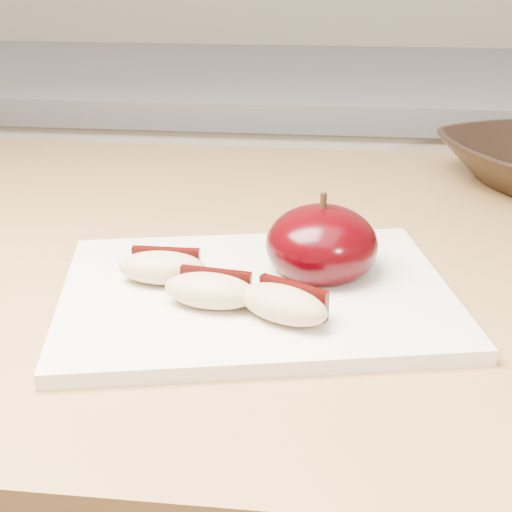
# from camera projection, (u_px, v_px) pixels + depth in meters

# --- Properties ---
(back_cabinet) EXTENTS (2.40, 0.62, 0.94)m
(back_cabinet) POSITION_uv_depth(u_px,v_px,m) (254.00, 303.00, 1.45)
(back_cabinet) COLOR silver
(back_cabinet) RESTS_ON ground
(cutting_board) EXTENTS (0.32, 0.26, 0.01)m
(cutting_board) POSITION_uv_depth(u_px,v_px,m) (256.00, 294.00, 0.53)
(cutting_board) COLOR silver
(cutting_board) RESTS_ON island_counter
(apple_half) EXTENTS (0.09, 0.09, 0.07)m
(apple_half) POSITION_uv_depth(u_px,v_px,m) (322.00, 245.00, 0.54)
(apple_half) COLOR black
(apple_half) RESTS_ON cutting_board
(apple_wedge_a) EXTENTS (0.07, 0.03, 0.02)m
(apple_wedge_a) POSITION_uv_depth(u_px,v_px,m) (163.00, 267.00, 0.53)
(apple_wedge_a) COLOR tan
(apple_wedge_a) RESTS_ON cutting_board
(apple_wedge_b) EXTENTS (0.07, 0.04, 0.02)m
(apple_wedge_b) POSITION_uv_depth(u_px,v_px,m) (211.00, 290.00, 0.49)
(apple_wedge_b) COLOR tan
(apple_wedge_b) RESTS_ON cutting_board
(apple_wedge_c) EXTENTS (0.07, 0.06, 0.02)m
(apple_wedge_c) POSITION_uv_depth(u_px,v_px,m) (284.00, 303.00, 0.48)
(apple_wedge_c) COLOR tan
(apple_wedge_c) RESTS_ON cutting_board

